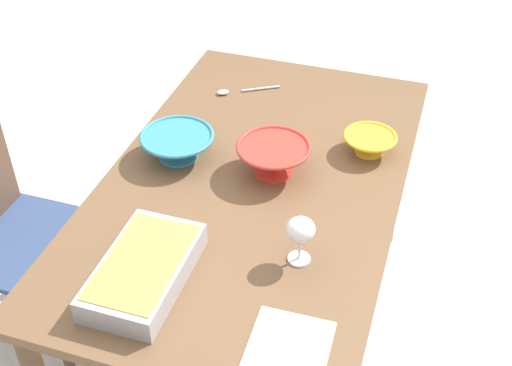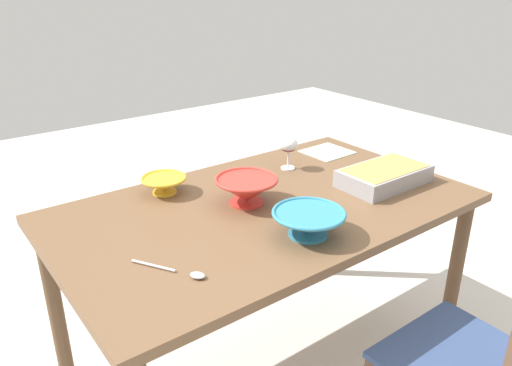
# 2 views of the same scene
# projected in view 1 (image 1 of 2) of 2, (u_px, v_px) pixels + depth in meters

# --- Properties ---
(ground_plane) EXTENTS (8.00, 8.00, 0.00)m
(ground_plane) POSITION_uv_depth(u_px,v_px,m) (254.00, 337.00, 2.51)
(ground_plane) COLOR beige
(dining_table) EXTENTS (1.49, 0.88, 0.76)m
(dining_table) POSITION_uv_depth(u_px,v_px,m) (254.00, 200.00, 2.09)
(dining_table) COLOR brown
(dining_table) RESTS_ON ground_plane
(chair) EXTENTS (0.43, 0.42, 0.81)m
(chair) POSITION_uv_depth(u_px,v_px,m) (14.00, 237.00, 2.27)
(chair) COLOR #334772
(chair) RESTS_ON ground_plane
(wine_glass) EXTENTS (0.08, 0.08, 0.14)m
(wine_glass) POSITION_uv_depth(u_px,v_px,m) (301.00, 232.00, 1.70)
(wine_glass) COLOR white
(wine_glass) RESTS_ON dining_table
(casserole_dish) EXTENTS (0.36, 0.20, 0.07)m
(casserole_dish) POSITION_uv_depth(u_px,v_px,m) (144.00, 270.00, 1.69)
(casserole_dish) COLOR #99999E
(casserole_dish) RESTS_ON dining_table
(mixing_bowl) EXTENTS (0.23, 0.23, 0.10)m
(mixing_bowl) POSITION_uv_depth(u_px,v_px,m) (273.00, 157.00, 2.03)
(mixing_bowl) COLOR red
(mixing_bowl) RESTS_ON dining_table
(small_bowl) EXTENTS (0.23, 0.23, 0.08)m
(small_bowl) POSITION_uv_depth(u_px,v_px,m) (178.00, 144.00, 2.10)
(small_bowl) COLOR teal
(small_bowl) RESTS_ON dining_table
(serving_bowl) EXTENTS (0.17, 0.17, 0.07)m
(serving_bowl) POSITION_uv_depth(u_px,v_px,m) (370.00, 142.00, 2.12)
(serving_bowl) COLOR yellow
(serving_bowl) RESTS_ON dining_table
(serving_spoon) EXTENTS (0.14, 0.21, 0.01)m
(serving_spoon) POSITION_uv_depth(u_px,v_px,m) (235.00, 91.00, 2.43)
(serving_spoon) COLOR silver
(serving_spoon) RESTS_ON dining_table
(napkin) EXTENTS (0.21, 0.19, 0.00)m
(napkin) POSITION_uv_depth(u_px,v_px,m) (289.00, 347.00, 1.54)
(napkin) COLOR #B2CCB7
(napkin) RESTS_ON dining_table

